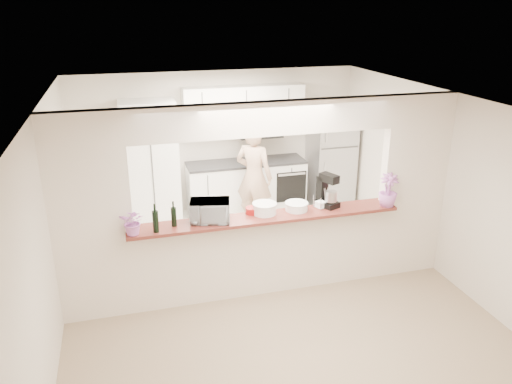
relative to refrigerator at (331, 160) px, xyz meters
name	(u,v)px	position (x,y,z in m)	size (l,w,h in m)	color
floor	(265,290)	(-2.05, -2.65, -0.85)	(6.00, 6.00, 0.00)	#9D896A
tile_overlay	(237,240)	(-2.05, -1.10, -0.84)	(5.00, 2.90, 0.01)	silver
partition	(266,185)	(-2.05, -2.65, 0.63)	(5.00, 0.15, 2.50)	white
bar_counter	(265,252)	(-2.05, -2.65, -0.27)	(3.40, 0.38, 1.09)	white
kitchen_cabinets	(210,162)	(-2.24, 0.07, 0.12)	(3.15, 0.62, 2.25)	white
refrigerator	(331,160)	(0.00, 0.00, 0.00)	(0.75, 0.70, 1.70)	#A2A2A7
flower_left	(133,222)	(-3.65, -2.80, 0.40)	(0.28, 0.24, 0.31)	#C367A6
wine_bottle_a	(156,221)	(-3.40, -2.80, 0.38)	(0.07, 0.07, 0.35)	black
wine_bottle_b	(174,216)	(-3.18, -2.69, 0.36)	(0.06, 0.06, 0.31)	black
toaster_oven	(210,211)	(-2.75, -2.66, 0.37)	(0.47, 0.32, 0.26)	silver
serving_bowls	(210,210)	(-2.73, -2.60, 0.36)	(0.33, 0.33, 0.24)	white
plate_stack_a	(264,208)	(-2.05, -2.62, 0.31)	(0.31, 0.31, 0.14)	white
plate_stack_b	(297,206)	(-1.63, -2.62, 0.29)	(0.29, 0.29, 0.10)	white
red_bowl	(252,210)	(-2.20, -2.57, 0.28)	(0.17, 0.17, 0.08)	maroon
tan_bowl	(296,209)	(-1.65, -2.67, 0.28)	(0.16, 0.16, 0.07)	beige
utensil_caddy	(324,199)	(-1.25, -2.60, 0.34)	(0.30, 0.24, 0.25)	silver
stand_mixer	(327,192)	(-1.21, -2.59, 0.44)	(0.28, 0.34, 0.44)	black
flower_right	(388,190)	(-0.45, -2.80, 0.46)	(0.24, 0.24, 0.44)	#B662B0
person	(254,177)	(-1.64, -0.62, 0.02)	(0.64, 0.42, 1.75)	tan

